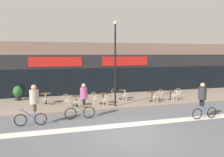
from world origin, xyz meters
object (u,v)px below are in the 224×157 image
object	(u,v)px
cafe_chair_3_near	(125,94)
cafe_chair_4_side	(159,94)
cyclist_1	(83,99)
cyclist_2	(203,98)
cafe_chair_5_side	(177,93)
lamp_post	(115,58)
cafe_chair_2_side	(95,98)
cyclist_0	(34,101)
planter_pot	(18,92)
cafe_chair_1_side	(67,100)
cafe_chair_4_near	(156,96)
cafe_chair_5_near	(175,95)
bistro_table_1	(76,99)
cafe_chair_1_near	(77,101)
bistro_table_3	(122,93)
bistro_table_5	(171,93)
cafe_chair_3_side	(115,93)
cafe_chair_2_near	(105,99)
bistro_table_2	(103,97)
bistro_table_4	(152,94)
cafe_chair_0_near	(46,98)
bistro_table_0	(46,96)

from	to	relation	value
cafe_chair_3_near	cafe_chair_4_side	world-z (taller)	same
cyclist_1	cyclist_2	distance (m)	7.02
cafe_chair_5_side	lamp_post	bearing A→B (deg)	12.81
cafe_chair_2_side	cyclist_0	size ratio (longest dim) A/B	0.41
planter_pot	cafe_chair_1_side	bearing A→B (deg)	-42.01
planter_pot	lamp_post	distance (m)	8.40
cafe_chair_1_side	cyclist_1	bearing A→B (deg)	-70.13
cafe_chair_4_near	cafe_chair_5_near	world-z (taller)	same
cafe_chair_3_near	planter_pot	world-z (taller)	planter_pot
cafe_chair_5_near	bistro_table_1	bearing A→B (deg)	93.88
cafe_chair_1_near	cafe_chair_5_side	size ratio (longest dim) A/B	1.00
bistro_table_1	cyclist_0	world-z (taller)	cyclist_0
bistro_table_3	cafe_chair_5_near	world-z (taller)	cafe_chair_5_near
cafe_chair_2_side	cafe_chair_4_near	bearing A→B (deg)	-7.93
cafe_chair_2_side	cafe_chair_4_side	size ratio (longest dim) A/B	1.00
cafe_chair_3_near	cafe_chair_5_side	size ratio (longest dim) A/B	1.00
cafe_chair_5_near	cyclist_0	xyz separation A→B (m)	(-10.20, -2.83, 0.68)
lamp_post	cafe_chair_4_side	bearing A→B (deg)	10.94
bistro_table_5	cyclist_2	bearing A→B (deg)	-99.24
cafe_chair_3_side	cyclist_0	world-z (taller)	cyclist_0
bistro_table_1	cyclist_2	xyz separation A→B (m)	(6.83, -4.59, 0.63)
cafe_chair_2_near	cyclist_1	xyz separation A→B (m)	(-1.91, -2.20, 0.55)
bistro_table_2	bistro_table_5	xyz separation A→B (m)	(5.62, 0.09, -0.05)
bistro_table_2	cyclist_1	xyz separation A→B (m)	(-1.91, -2.83, 0.51)
bistro_table_2	cyclist_2	xyz separation A→B (m)	(4.83, -4.77, 0.60)
lamp_post	cyclist_1	world-z (taller)	lamp_post
cafe_chair_2_side	cyclist_0	distance (m)	5.24
bistro_table_3	cafe_chair_5_side	distance (m)	4.52
lamp_post	bistro_table_1	bearing A→B (deg)	166.35
cafe_chair_3_side	cafe_chair_2_side	bearing A→B (deg)	-150.25
bistro_table_4	bistro_table_2	bearing A→B (deg)	178.90
cafe_chair_5_side	cafe_chair_2_side	bearing A→B (deg)	4.23
cyclist_1	lamp_post	bearing A→B (deg)	-140.99
cafe_chair_5_side	planter_pot	xyz separation A→B (m)	(-12.49, 3.00, 0.12)
cafe_chair_0_near	lamp_post	xyz separation A→B (m)	(4.74, -1.50, 2.85)
bistro_table_2	cafe_chair_1_near	world-z (taller)	cafe_chair_1_near
cafe_chair_1_side	cyclist_2	bearing A→B (deg)	-26.80
bistro_table_4	planter_pot	bearing A→B (deg)	162.67
bistro_table_5	cafe_chair_4_side	bearing A→B (deg)	-171.09
lamp_post	cafe_chair_3_side	bearing A→B (deg)	74.11
cafe_chair_4_near	cyclist_1	xyz separation A→B (m)	(-5.80, -2.13, 0.55)
cafe_chair_1_side	planter_pot	xyz separation A→B (m)	(-3.62, 3.26, 0.12)
bistro_table_0	bistro_table_3	size ratio (longest dim) A/B	1.05
cafe_chair_5_side	cyclist_0	world-z (taller)	cyclist_0
bistro_table_5	cafe_chair_3_near	size ratio (longest dim) A/B	0.80
bistro_table_4	cafe_chair_5_side	world-z (taller)	cafe_chair_5_side
cafe_chair_5_side	cyclist_1	distance (m)	8.68
cafe_chair_1_near	cyclist_1	distance (m)	2.10
bistro_table_1	bistro_table_3	distance (m)	4.10
bistro_table_5	cafe_chair_0_near	distance (m)	9.71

